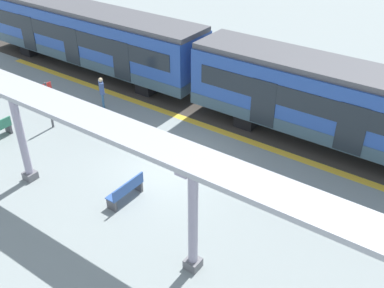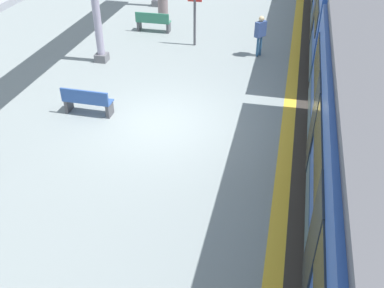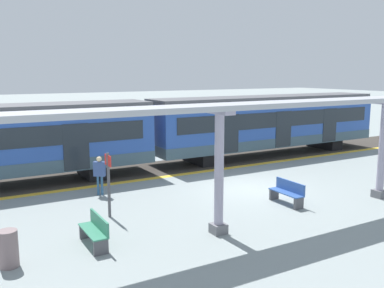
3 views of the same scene
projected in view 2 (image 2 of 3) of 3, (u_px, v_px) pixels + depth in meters
name	position (u px, v px, depth m)	size (l,w,h in m)	color
ground_plane	(160.00, 123.00, 12.94)	(176.00, 176.00, 0.00)	gray
tactile_edge_strip	(287.00, 139.00, 12.25)	(0.38, 28.65, 0.01)	yellow
trackbed	(354.00, 147.00, 11.91)	(3.20, 40.65, 0.01)	#38332D
canopy_pillar_second	(96.00, 11.00, 15.62)	(1.10, 0.44, 3.76)	slate
bench_near_end	(87.00, 101.00, 13.15)	(1.50, 0.45, 0.86)	#30559E
bench_mid_platform	(153.00, 22.00, 19.09)	(1.50, 0.45, 0.86)	#358162
trash_bin	(163.00, 5.00, 20.95)	(0.48, 0.48, 0.95)	slate
platform_info_sign	(195.00, 13.00, 17.29)	(0.56, 0.10, 2.20)	#4C4C51
passenger_waiting_near_edge	(260.00, 31.00, 16.58)	(0.44, 0.48, 1.56)	#2E577E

